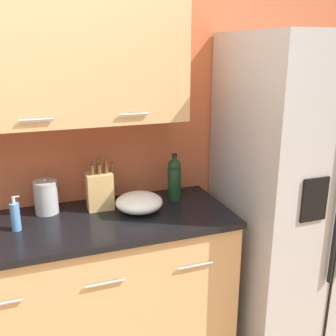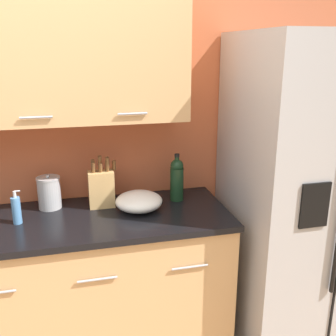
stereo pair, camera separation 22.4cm
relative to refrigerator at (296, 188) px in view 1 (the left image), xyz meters
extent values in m
cube|color=tan|center=(-1.53, 0.24, 0.85)|extent=(1.64, 0.32, 0.77)
cylinder|color=#99999E|center=(-1.53, 0.07, 0.52)|extent=(0.16, 0.01, 0.01)
cylinder|color=#99999E|center=(-1.04, 0.07, 0.52)|extent=(0.16, 0.01, 0.01)
cube|color=tan|center=(-1.53, 0.08, -0.47)|extent=(2.02, 0.62, 0.77)
cube|color=black|center=(-1.53, 0.07, -0.07)|extent=(2.05, 0.64, 0.03)
cylinder|color=#99999E|center=(-1.29, -0.24, -0.26)|extent=(0.20, 0.01, 0.01)
cylinder|color=#99999E|center=(-0.80, -0.24, -0.26)|extent=(0.20, 0.01, 0.01)
cube|color=#9E9EA0|center=(0.00, 0.00, 0.00)|extent=(0.86, 0.78, 1.90)
cube|color=black|center=(-0.19, -0.39, 0.09)|extent=(0.16, 0.01, 0.24)
cube|color=tan|center=(-1.21, 0.21, 0.06)|extent=(0.15, 0.10, 0.22)
cylinder|color=brown|center=(-1.26, 0.23, 0.20)|extent=(0.02, 0.04, 0.07)
cylinder|color=brown|center=(-1.26, 0.20, 0.20)|extent=(0.02, 0.03, 0.06)
cylinder|color=brown|center=(-1.21, 0.23, 0.21)|extent=(0.02, 0.04, 0.09)
cylinder|color=brown|center=(-1.21, 0.20, 0.20)|extent=(0.02, 0.03, 0.06)
cylinder|color=brown|center=(-1.17, 0.23, 0.20)|extent=(0.02, 0.03, 0.07)
cylinder|color=brown|center=(-1.17, 0.20, 0.21)|extent=(0.02, 0.04, 0.09)
cylinder|color=brown|center=(-1.13, 0.23, 0.20)|extent=(0.02, 0.03, 0.06)
cylinder|color=black|center=(-0.75, 0.20, 0.05)|extent=(0.08, 0.08, 0.21)
sphere|color=black|center=(-0.75, 0.20, 0.17)|extent=(0.08, 0.08, 0.08)
cylinder|color=black|center=(-0.75, 0.20, 0.19)|extent=(0.03, 0.03, 0.07)
cylinder|color=black|center=(-0.75, 0.20, 0.24)|extent=(0.03, 0.03, 0.02)
cylinder|color=#4C7FB2|center=(-1.68, 0.08, 0.03)|extent=(0.05, 0.05, 0.15)
cylinder|color=#B2B2B5|center=(-1.68, 0.08, 0.12)|extent=(0.02, 0.02, 0.04)
cylinder|color=#B2B2B5|center=(-1.66, 0.08, 0.13)|extent=(0.03, 0.01, 0.01)
cylinder|color=#A3A3A5|center=(-1.51, 0.26, 0.04)|extent=(0.13, 0.13, 0.18)
cylinder|color=#A3A3A5|center=(-1.51, 0.26, 0.13)|extent=(0.14, 0.14, 0.01)
sphere|color=#A3A3A5|center=(-1.51, 0.26, 0.15)|extent=(0.02, 0.02, 0.02)
ellipsoid|color=white|center=(-1.01, 0.10, 0.00)|extent=(0.27, 0.27, 0.11)
camera|label=1|loc=(-1.57, -1.94, 0.85)|focal=42.00mm
camera|label=2|loc=(-1.36, -2.00, 0.85)|focal=42.00mm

